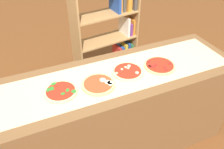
{
  "coord_description": "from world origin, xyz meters",
  "views": [
    {
      "loc": [
        -0.61,
        -1.4,
        2.12
      ],
      "look_at": [
        0.0,
        0.0,
        0.96
      ],
      "focal_mm": 37.02,
      "sensor_mm": 36.0,
      "label": 1
    }
  ],
  "objects": [
    {
      "name": "pizza_spinach_0",
      "position": [
        -0.44,
        -0.03,
        0.96
      ],
      "size": [
        0.25,
        0.25,
        0.03
      ],
      "color": "#E5C17F",
      "rests_on": "parchment_paper"
    },
    {
      "name": "bookshelf",
      "position": [
        0.48,
        1.06,
        0.64
      ],
      "size": [
        0.85,
        0.39,
        1.38
      ],
      "color": "#A87A47",
      "rests_on": "ground_plane"
    },
    {
      "name": "parchment_paper",
      "position": [
        0.0,
        0.0,
        0.94
      ],
      "size": [
        2.14,
        0.5,
        0.0
      ],
      "primitive_type": "cube",
      "color": "tan",
      "rests_on": "counter"
    },
    {
      "name": "pizza_pepperoni_3",
      "position": [
        0.44,
        -0.04,
        0.96
      ],
      "size": [
        0.27,
        0.27,
        0.03
      ],
      "color": "#DBB26B",
      "rests_on": "parchment_paper"
    },
    {
      "name": "counter",
      "position": [
        0.0,
        0.0,
        0.47
      ],
      "size": [
        2.29,
        0.69,
        0.94
      ],
      "primitive_type": "cube",
      "color": "brown",
      "rests_on": "ground_plane"
    },
    {
      "name": "ground_plane",
      "position": [
        0.0,
        0.0,
        0.0
      ],
      "size": [
        12.0,
        12.0,
        0.0
      ],
      "primitive_type": "plane",
      "color": "brown"
    },
    {
      "name": "pizza_mushroom_2",
      "position": [
        0.15,
        -0.0,
        0.95
      ],
      "size": [
        0.27,
        0.27,
        0.02
      ],
      "color": "#E5C17F",
      "rests_on": "parchment_paper"
    },
    {
      "name": "pizza_mozzarella_1",
      "position": [
        -0.15,
        -0.07,
        0.96
      ],
      "size": [
        0.27,
        0.27,
        0.03
      ],
      "color": "#DBB26B",
      "rests_on": "parchment_paper"
    }
  ]
}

